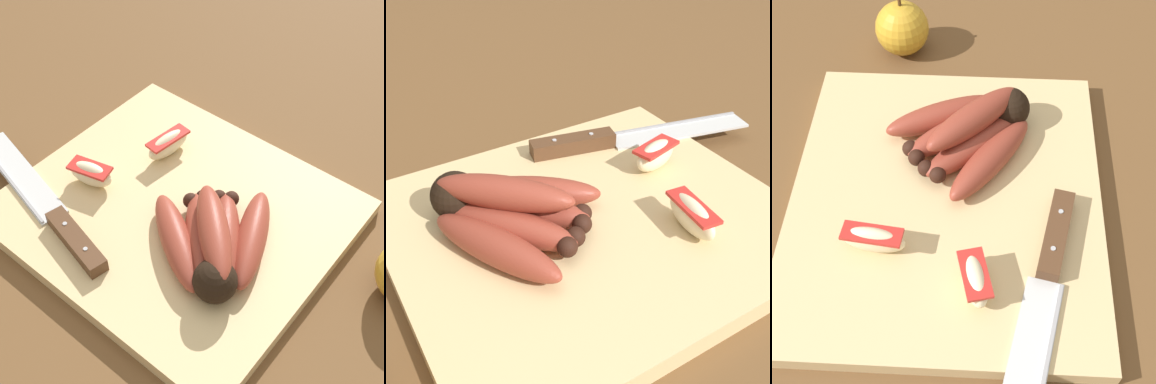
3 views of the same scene
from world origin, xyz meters
TOP-DOWN VIEW (x-y plane):
  - ground_plane at (0.00, 0.00)m, footprint 6.00×6.00m
  - cutting_board at (0.01, -0.01)m, footprint 0.38×0.33m
  - banana_bunch at (0.09, -0.04)m, footprint 0.17×0.18m
  - chefs_knife at (-0.09, -0.11)m, footprint 0.28×0.09m
  - apple_wedge_near at (-0.10, -0.04)m, footprint 0.06×0.04m
  - apple_wedge_middle at (-0.06, 0.06)m, footprint 0.03×0.07m

SIDE VIEW (x-z plane):
  - ground_plane at x=0.00m, z-range 0.00..0.00m
  - cutting_board at x=0.01m, z-range 0.00..0.02m
  - chefs_knife at x=-0.09m, z-range 0.02..0.04m
  - apple_wedge_middle at x=-0.06m, z-range 0.02..0.05m
  - apple_wedge_near at x=-0.10m, z-range 0.02..0.05m
  - banana_bunch at x=0.09m, z-range 0.01..0.07m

